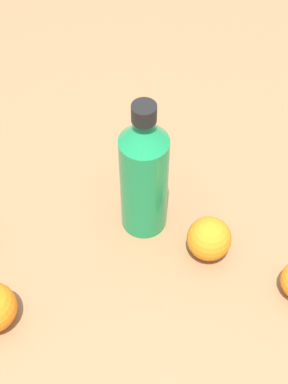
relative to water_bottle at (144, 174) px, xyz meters
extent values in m
plane|color=olive|center=(-0.03, -0.01, -0.13)|extent=(2.40, 2.40, 0.00)
cylinder|color=#198C4C|center=(0.00, 0.00, -0.02)|extent=(0.08, 0.08, 0.20)
cone|color=#198C4C|center=(0.00, 0.00, 0.10)|extent=(0.08, 0.08, 0.04)
cylinder|color=black|center=(0.00, 0.00, 0.13)|extent=(0.04, 0.04, 0.03)
sphere|color=orange|center=(-0.11, 0.05, -0.09)|extent=(0.07, 0.07, 0.07)
camera|label=1|loc=(-0.05, 0.57, 0.68)|focal=52.35mm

